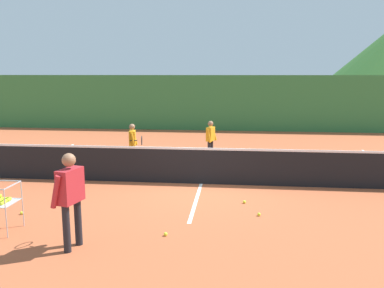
{
  "coord_description": "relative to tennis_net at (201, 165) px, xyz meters",
  "views": [
    {
      "loc": [
        0.84,
        -10.14,
        2.89
      ],
      "look_at": [
        -0.28,
        0.34,
        1.01
      ],
      "focal_mm": 37.18,
      "sensor_mm": 36.0,
      "label": 1
    }
  ],
  "objects": [
    {
      "name": "student_0",
      "position": [
        -2.28,
        1.74,
        0.31
      ],
      "size": [
        0.5,
        0.6,
        1.35
      ],
      "color": "navy",
      "rests_on": "ground"
    },
    {
      "name": "windscreen_fence",
      "position": [
        0.0,
        10.0,
        0.9
      ],
      "size": [
        25.19,
        0.08,
        2.8
      ],
      "primitive_type": "cube",
      "color": "#33753D",
      "rests_on": "ground"
    },
    {
      "name": "tennis_ball_6",
      "position": [
        1.38,
        -2.27,
        -0.47
      ],
      "size": [
        0.07,
        0.07,
        0.07
      ],
      "primitive_type": "sphere",
      "color": "yellow",
      "rests_on": "ground"
    },
    {
      "name": "tennis_ball_4",
      "position": [
        -0.35,
        -3.48,
        -0.47
      ],
      "size": [
        0.07,
        0.07,
        0.07
      ],
      "primitive_type": "sphere",
      "color": "yellow",
      "rests_on": "ground"
    },
    {
      "name": "instructor",
      "position": [
        -1.81,
        -4.13,
        0.48
      ],
      "size": [
        0.44,
        0.8,
        1.62
      ],
      "color": "black",
      "rests_on": "ground"
    },
    {
      "name": "tennis_ball_5",
      "position": [
        1.1,
        -1.5,
        -0.47
      ],
      "size": [
        0.07,
        0.07,
        0.07
      ],
      "primitive_type": "sphere",
      "color": "yellow",
      "rests_on": "ground"
    },
    {
      "name": "line_service_center",
      "position": [
        0.0,
        0.0,
        -0.5
      ],
      "size": [
        0.08,
        5.7,
        0.01
      ],
      "primitive_type": "cube",
      "color": "white",
      "rests_on": "ground"
    },
    {
      "name": "line_baseline_far",
      "position": [
        0.0,
        5.09,
        -0.5
      ],
      "size": [
        11.45,
        0.08,
        0.01
      ],
      "primitive_type": "cube",
      "color": "white",
      "rests_on": "ground"
    },
    {
      "name": "student_1",
      "position": [
        0.06,
        2.98,
        0.3
      ],
      "size": [
        0.36,
        0.54,
        1.33
      ],
      "color": "black",
      "rests_on": "ground"
    },
    {
      "name": "ground_plane",
      "position": [
        0.0,
        0.0,
        -0.5
      ],
      "size": [
        120.0,
        120.0,
        0.0
      ],
      "primitive_type": "plane",
      "color": "#B25633"
    },
    {
      "name": "tennis_net",
      "position": [
        0.0,
        0.0,
        0.0
      ],
      "size": [
        12.0,
        0.08,
        1.05
      ],
      "color": "#333338",
      "rests_on": "ground"
    },
    {
      "name": "tennis_ball_3",
      "position": [
        -3.51,
        -2.71,
        -0.47
      ],
      "size": [
        0.07,
        0.07,
        0.07
      ],
      "primitive_type": "sphere",
      "color": "yellow",
      "rests_on": "ground"
    }
  ]
}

